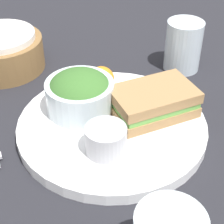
# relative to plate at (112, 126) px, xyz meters

# --- Properties ---
(ground_plane) EXTENTS (4.00, 4.00, 0.00)m
(ground_plane) POSITION_rel_plate_xyz_m (0.00, 0.00, -0.01)
(ground_plane) COLOR #232328
(plate) EXTENTS (0.31, 0.31, 0.02)m
(plate) POSITION_rel_plate_xyz_m (0.00, 0.00, 0.00)
(plate) COLOR white
(plate) RESTS_ON ground_plane
(sandwich) EXTENTS (0.14, 0.10, 0.05)m
(sandwich) POSITION_rel_plate_xyz_m (0.07, -0.00, 0.03)
(sandwich) COLOR #A37A4C
(sandwich) RESTS_ON plate
(salad_bowl) EXTENTS (0.11, 0.11, 0.07)m
(salad_bowl) POSITION_rel_plate_xyz_m (-0.04, 0.05, 0.04)
(salad_bowl) COLOR silver
(salad_bowl) RESTS_ON plate
(dressing_cup) EXTENTS (0.06, 0.06, 0.04)m
(dressing_cup) POSITION_rel_plate_xyz_m (-0.03, -0.06, 0.03)
(dressing_cup) COLOR #B7B7BC
(dressing_cup) RESTS_ON plate
(orange_wedge) EXTENTS (0.05, 0.05, 0.05)m
(orange_wedge) POSITION_rel_plate_xyz_m (0.01, 0.09, 0.03)
(orange_wedge) COLOR orange
(orange_wedge) RESTS_ON plate
(drink_glass) EXTENTS (0.07, 0.07, 0.10)m
(drink_glass) POSITION_rel_plate_xyz_m (0.20, 0.14, 0.04)
(drink_glass) COLOR silver
(drink_glass) RESTS_ON ground_plane
(bread_basket) EXTENTS (0.17, 0.17, 0.08)m
(bread_basket) POSITION_rel_plate_xyz_m (-0.14, 0.27, 0.03)
(bread_basket) COLOR olive
(bread_basket) RESTS_ON ground_plane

